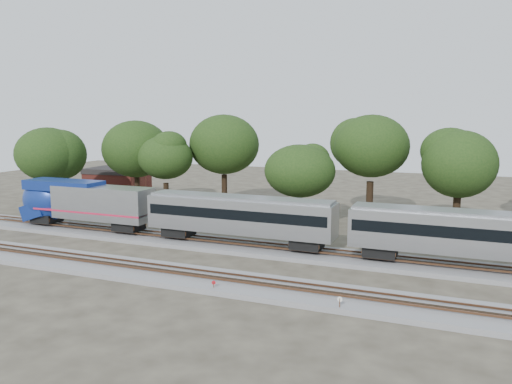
% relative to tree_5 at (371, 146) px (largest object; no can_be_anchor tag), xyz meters
% --- Properties ---
extents(ground, '(160.00, 160.00, 0.00)m').
position_rel_tree_5_xyz_m(ground, '(-7.10, -23.20, -9.16)').
color(ground, '#383328').
rests_on(ground, ground).
extents(track_far, '(160.00, 5.00, 0.73)m').
position_rel_tree_5_xyz_m(track_far, '(-7.10, -17.20, -8.96)').
color(track_far, slate).
rests_on(track_far, ground).
extents(track_near, '(160.00, 5.00, 0.73)m').
position_rel_tree_5_xyz_m(track_near, '(-7.10, -27.20, -8.96)').
color(track_near, slate).
rests_on(track_near, ground).
extents(switch_stand_red, '(0.29, 0.11, 0.92)m').
position_rel_tree_5_xyz_m(switch_stand_red, '(-6.39, -29.10, -8.58)').
color(switch_stand_red, '#512D19').
rests_on(switch_stand_red, ground).
extents(switch_stand_white, '(0.35, 0.11, 1.12)m').
position_rel_tree_5_xyz_m(switch_stand_white, '(2.92, -29.39, -8.45)').
color(switch_stand_white, '#512D19').
rests_on(switch_stand_white, ground).
extents(switch_lever, '(0.54, 0.38, 0.30)m').
position_rel_tree_5_xyz_m(switch_lever, '(0.09, -29.22, -9.01)').
color(switch_lever, '#512D19').
rests_on(switch_lever, ground).
extents(brick_building, '(9.62, 7.12, 4.41)m').
position_rel_tree_5_xyz_m(brick_building, '(-41.47, 5.95, -6.94)').
color(brick_building, maroon).
rests_on(brick_building, ground).
extents(tree_0, '(7.88, 7.88, 11.11)m').
position_rel_tree_5_xyz_m(tree_0, '(-40.42, -9.57, -1.43)').
color(tree_0, black).
rests_on(tree_0, ground).
extents(tree_1, '(8.35, 8.35, 11.77)m').
position_rel_tree_5_xyz_m(tree_1, '(-31.76, -2.33, -0.97)').
color(tree_1, black).
rests_on(tree_1, ground).
extents(tree_2, '(7.46, 7.46, 10.51)m').
position_rel_tree_5_xyz_m(tree_2, '(-26.04, -3.99, -1.85)').
color(tree_2, black).
rests_on(tree_2, ground).
extents(tree_3, '(9.06, 9.06, 12.77)m').
position_rel_tree_5_xyz_m(tree_3, '(-19.89, 1.06, -0.27)').
color(tree_3, black).
rests_on(tree_3, ground).
extents(tree_4, '(6.67, 6.67, 9.40)m').
position_rel_tree_5_xyz_m(tree_4, '(-6.96, -6.19, -2.63)').
color(tree_4, black).
rests_on(tree_4, ground).
extents(tree_5, '(9.33, 9.33, 13.15)m').
position_rel_tree_5_xyz_m(tree_5, '(0.00, 0.00, 0.00)').
color(tree_5, black).
rests_on(tree_5, ground).
extents(tree_6, '(7.81, 7.81, 11.00)m').
position_rel_tree_5_xyz_m(tree_6, '(9.77, -3.25, -1.50)').
color(tree_6, black).
rests_on(tree_6, ground).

